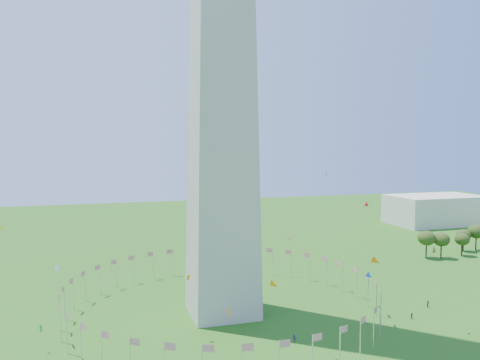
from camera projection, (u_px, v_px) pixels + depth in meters
name	position (u px, v px, depth m)	size (l,w,h in m)	color
flag_ring	(222.00, 296.00, 122.76)	(80.24, 80.24, 9.00)	silver
gov_building_east_a	(435.00, 210.00, 261.61)	(50.00, 30.00, 16.00)	beige
kites_aloft	(325.00, 262.00, 102.96)	(113.90, 71.68, 33.86)	orange
tree_line_east	(474.00, 241.00, 189.66)	(53.77, 15.91, 10.82)	#39521B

